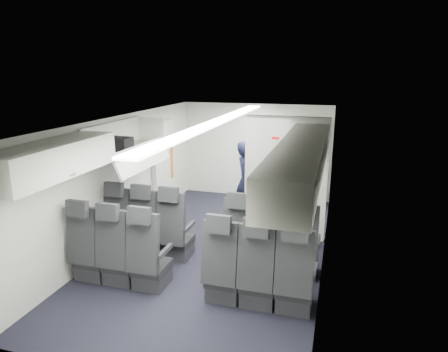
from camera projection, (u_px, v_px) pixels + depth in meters
The scene contains 13 objects.
cabin_shell at pixel (217, 184), 6.34m from camera, with size 3.41×6.01×2.16m.
seat_row_front at pixel (207, 239), 6.03m from camera, with size 3.33×0.56×1.24m.
seat_row_mid at pixel (185, 266), 5.20m from camera, with size 3.33×0.56×1.24m.
overhead_bin_left_rear at pixel (52, 160), 4.67m from camera, with size 0.53×1.80×0.40m.
overhead_bin_left_front_open at pixel (126, 144), 6.34m from camera, with size 0.64×1.70×0.72m.
overhead_bin_right_rear at pixel (292, 177), 3.92m from camera, with size 0.53×1.80×0.40m.
overhead_bin_right_front at pixel (308, 146), 5.54m from camera, with size 0.53×1.70×0.40m.
bulkhead_partition at pixel (285, 179), 6.83m from camera, with size 1.40×0.15×2.13m.
galley_unit at pixel (296, 162), 8.65m from camera, with size 0.85×0.52×1.90m.
boarding_door at pixel (164, 166), 8.27m from camera, with size 0.12×1.27×1.86m.
flight_attendant at pixel (246, 181), 7.70m from camera, with size 0.58×0.38×1.59m, color black.
carry_on_bag at pixel (119, 145), 6.10m from camera, with size 0.38×0.26×0.23m, color black.
papers at pixel (255, 172), 7.55m from camera, with size 0.22×0.02×0.15m, color white.
Camera 1 is at (1.81, -5.82, 2.88)m, focal length 32.00 mm.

